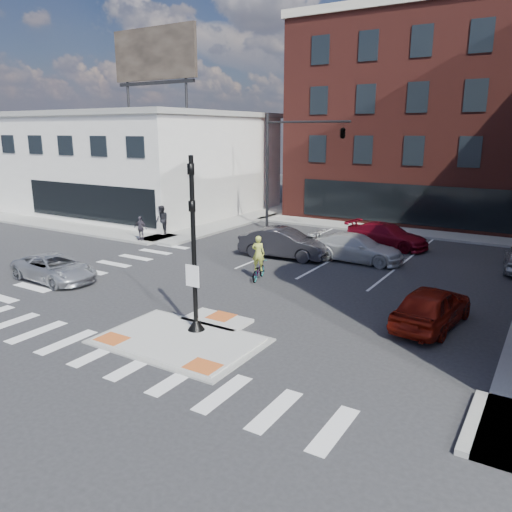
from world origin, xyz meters
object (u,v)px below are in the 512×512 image
Objects in this scene: red_sedan at (432,306)px; cyclist at (258,265)px; silver_suv at (55,268)px; pedestrian_a at (162,220)px; bg_car_dark at (284,243)px; bg_car_red at (387,235)px; pedestrian_b at (140,228)px; white_pickup at (356,248)px.

cyclist is (-8.32, 1.68, -0.04)m from red_sedan.
pedestrian_a is (-2.50, 10.18, 0.50)m from silver_suv.
red_sedan is 11.11m from bg_car_dark.
bg_car_dark is 2.55× the size of pedestrian_a.
bg_car_red reaches higher than silver_suv.
silver_suv is 8.55m from pedestrian_b.
pedestrian_a reaches higher than silver_suv.
cyclist is 11.64m from pedestrian_a.
red_sedan is 0.89× the size of white_pickup.
pedestrian_b is at bearing -68.84° from pedestrian_a.
cyclist is at bearing -54.39° from silver_suv.
pedestrian_a reaches higher than bg_car_dark.
cyclist reaches higher than silver_suv.
bg_car_red is at bearing -42.50° from bg_car_dark.
cyclist is 10.92m from pedestrian_b.
bg_car_red is at bearing -33.74° from silver_suv.
cyclist is 1.39× the size of pedestrian_b.
pedestrian_b is at bearing -29.90° from cyclist.
white_pickup reaches higher than bg_car_red.
bg_car_dark is at bearing -1.09° from pedestrian_b.
red_sedan is 19.97m from pedestrian_a.
white_pickup is 1.02× the size of bg_car_dark.
bg_car_red is 2.35× the size of cyclist.
cyclist is at bearing -172.83° from bg_car_dark.
pedestrian_a is (-9.50, 0.64, 0.31)m from bg_car_dark.
bg_car_red is at bearing -59.12° from red_sedan.
red_sedan is at bearing -23.22° from pedestrian_b.
red_sedan is 0.90× the size of bg_car_dark.
bg_car_red is (11.08, 15.00, 0.10)m from silver_suv.
silver_suv is 10.49m from pedestrian_a.
pedestrian_a reaches higher than bg_car_red.
pedestrian_b reaches higher than silver_suv.
bg_car_red is at bearing -121.37° from cyclist.
silver_suv is 9.53m from cyclist.
white_pickup is at bearing -46.41° from red_sedan.
pedestrian_b is (0.00, -2.00, -0.21)m from pedestrian_a.
cyclist is at bearing -25.20° from pedestrian_b.
cyclist is at bearing 153.95° from white_pickup.
white_pickup is at bearing -75.35° from bg_car_dark.
white_pickup is 4.11m from bg_car_red.
pedestrian_a is (-10.50, 5.00, 0.41)m from cyclist.
white_pickup is at bearing -176.77° from bg_car_red.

